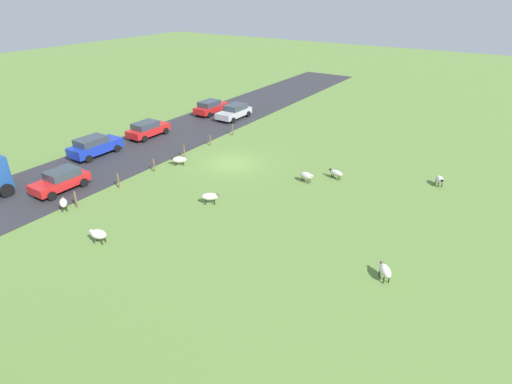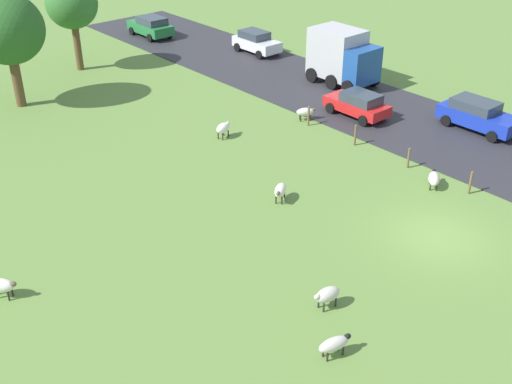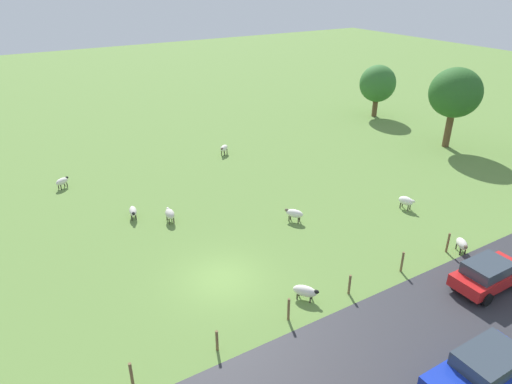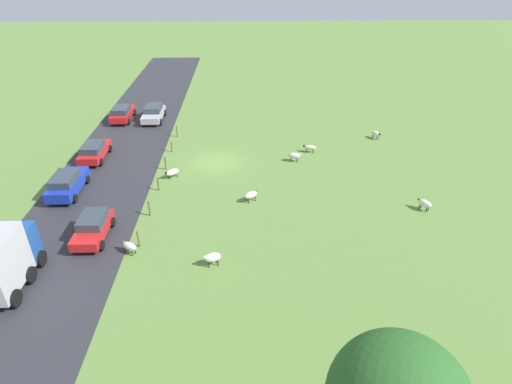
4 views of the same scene
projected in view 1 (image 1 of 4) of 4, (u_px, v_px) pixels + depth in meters
ground_plane at (232, 163)px, 34.14m from camera, size 160.00×160.00×0.00m
road_strip at (155, 143)px, 38.49m from camera, size 8.00×80.00×0.06m
sheep_0 at (98, 234)px, 23.34m from camera, size 1.14×0.80×0.85m
sheep_1 at (336, 173)px, 31.23m from camera, size 1.26×0.68×0.71m
sheep_2 at (210, 197)px, 27.57m from camera, size 1.18×1.03×0.80m
sheep_3 at (306, 176)px, 30.62m from camera, size 1.15×0.65×0.82m
sheep_4 at (385, 270)px, 20.41m from camera, size 1.02×1.08×0.80m
sheep_5 at (179, 160)px, 33.61m from camera, size 1.25×1.12×0.74m
sheep_6 at (440, 180)px, 30.08m from camera, size 0.92×1.09×0.76m
sheep_7 at (63, 203)px, 26.83m from camera, size 1.15×0.97×0.78m
fence_post_0 at (233, 130)px, 40.33m from camera, size 0.12×0.12×1.15m
fence_post_1 at (210, 140)px, 37.72m from camera, size 0.12×0.12×1.00m
fence_post_2 at (184, 151)px, 35.04m from camera, size 0.12×0.12×1.16m
fence_post_3 at (154, 165)px, 32.41m from camera, size 0.12×0.12×1.07m
fence_post_4 at (118, 181)px, 29.74m from camera, size 0.12×0.12×1.17m
fence_post_5 at (76, 200)px, 27.08m from camera, size 0.12×0.12×1.19m
car_0 at (148, 129)px, 39.66m from camera, size 1.99×4.31×1.51m
car_1 at (61, 180)px, 29.25m from camera, size 1.94×3.94×1.49m
car_3 at (94, 146)px, 35.27m from camera, size 2.08×4.53×1.66m
car_5 at (234, 111)px, 45.19m from camera, size 2.12×4.47×1.51m
car_6 at (211, 107)px, 46.81m from camera, size 2.00×4.34×1.55m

